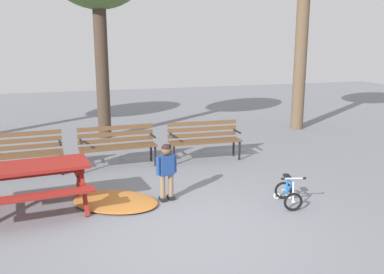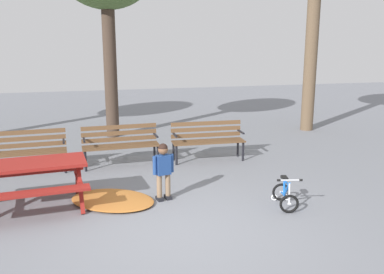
% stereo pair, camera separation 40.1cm
% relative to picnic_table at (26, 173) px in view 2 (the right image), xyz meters
% --- Properties ---
extents(ground, '(36.00, 36.00, 0.00)m').
position_rel_picnic_table_xyz_m(ground, '(2.09, -1.40, -0.59)').
color(ground, slate).
extents(picnic_table, '(1.91, 1.49, 0.79)m').
position_rel_picnic_table_xyz_m(picnic_table, '(0.00, 0.00, 0.00)').
color(picnic_table, maroon).
rests_on(picnic_table, ground).
extents(park_bench_far_left, '(1.62, 0.52, 0.85)m').
position_rel_picnic_table_xyz_m(park_bench_far_left, '(-0.25, 2.03, -0.08)').
color(park_bench_far_left, brown).
rests_on(park_bench_far_left, ground).
extents(park_bench_left, '(1.61, 0.50, 0.85)m').
position_rel_picnic_table_xyz_m(park_bench_left, '(1.65, 2.07, -0.08)').
color(park_bench_left, brown).
rests_on(park_bench_left, ground).
extents(park_bench_right, '(1.62, 0.53, 0.85)m').
position_rel_picnic_table_xyz_m(park_bench_right, '(3.56, 1.98, -0.08)').
color(park_bench_right, brown).
rests_on(park_bench_right, ground).
extents(child_standing, '(0.36, 0.21, 0.97)m').
position_rel_picnic_table_xyz_m(child_standing, '(2.14, -0.15, -0.03)').
color(child_standing, '#7F664C').
rests_on(child_standing, ground).
extents(kids_bicycle, '(0.47, 0.61, 0.54)m').
position_rel_picnic_table_xyz_m(kids_bicycle, '(3.95, -0.95, -0.39)').
color(kids_bicycle, black).
rests_on(kids_bicycle, ground).
extents(leaf_pile, '(1.76, 1.67, 0.07)m').
position_rel_picnic_table_xyz_m(leaf_pile, '(1.30, -0.03, -0.56)').
color(leaf_pile, '#B26B2D').
rests_on(leaf_pile, ground).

